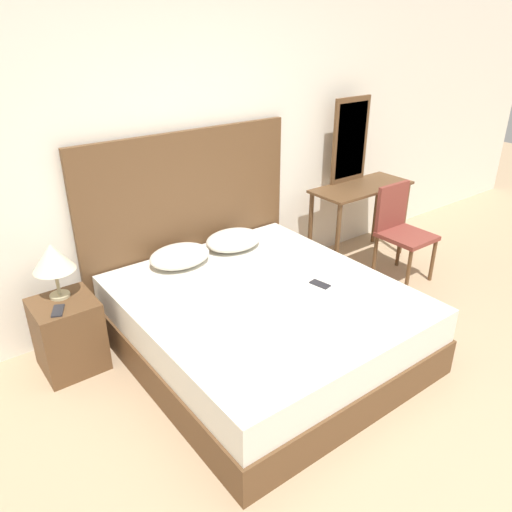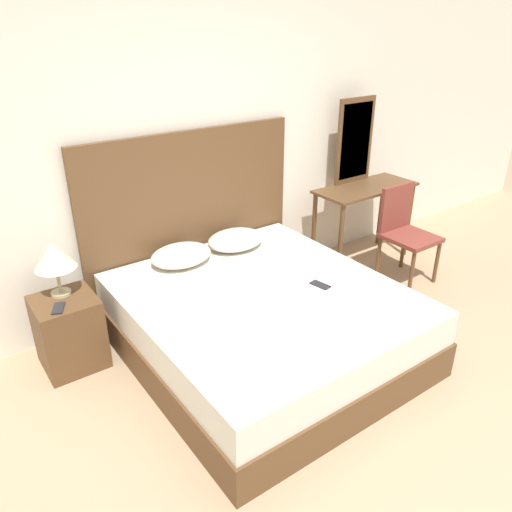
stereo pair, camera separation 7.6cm
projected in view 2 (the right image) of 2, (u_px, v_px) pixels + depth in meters
ground_plane at (402, 444)px, 2.97m from camera, size 16.00×16.00×0.00m
wall_back at (198, 145)px, 4.07m from camera, size 10.00×0.06×2.70m
bed at (264, 323)px, 3.68m from camera, size 1.83×2.00×0.52m
headboard at (192, 220)px, 4.21m from camera, size 1.92×0.05×1.50m
pillow_left at (181, 255)px, 3.95m from camera, size 0.49×0.39×0.14m
pillow_right at (235, 240)px, 4.22m from camera, size 0.49×0.39×0.14m
phone_on_bed at (320, 285)px, 3.65m from camera, size 0.10×0.16×0.01m
nightstand at (69, 332)px, 3.56m from camera, size 0.42×0.42×0.54m
table_lamp at (54, 256)px, 3.38m from camera, size 0.28×0.28×0.40m
phone_on_nightstand at (58, 308)px, 3.33m from camera, size 0.13×0.17×0.01m
vanity_desk at (365, 201)px, 4.93m from camera, size 1.06×0.45×0.80m
vanity_mirror at (355, 141)px, 4.83m from camera, size 0.45×0.03×0.82m
chair at (404, 228)px, 4.67m from camera, size 0.43×0.45×0.90m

